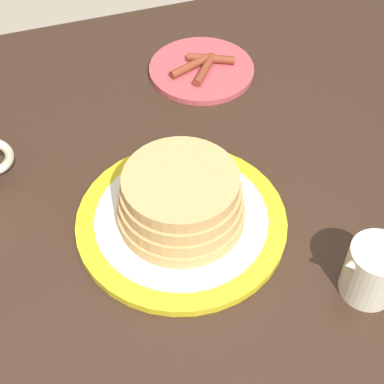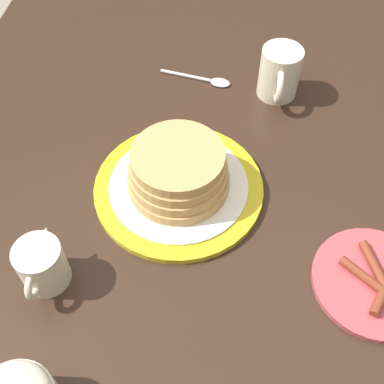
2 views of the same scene
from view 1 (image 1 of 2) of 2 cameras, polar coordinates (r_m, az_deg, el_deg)
The scene contains 4 objects.
dining_table at distance 0.89m, azimuth -3.99°, elevation -6.75°, with size 1.34×1.01×0.72m.
pancake_plate at distance 0.77m, azimuth -1.06°, elevation -1.50°, with size 0.28×0.28×0.09m.
side_plate_bacon at distance 1.03m, azimuth 0.93°, elevation 11.84°, with size 0.18×0.18×0.02m.
creamer_pitcher at distance 0.74m, azimuth 17.14°, elevation -7.23°, with size 0.10×0.07×0.09m.
Camera 1 is at (-0.10, -0.50, 1.35)m, focal length 55.00 mm.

